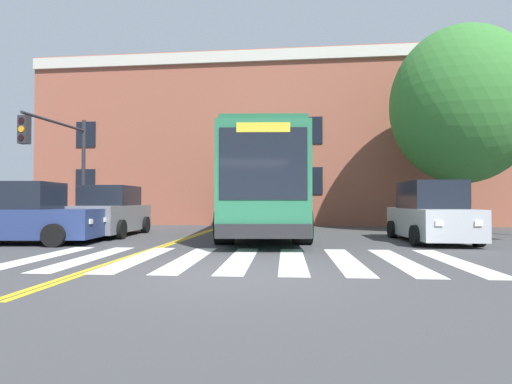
{
  "coord_description": "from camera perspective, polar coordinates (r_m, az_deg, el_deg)",
  "views": [
    {
      "loc": [
        1.14,
        -6.89,
        1.29
      ],
      "look_at": [
        -0.36,
        7.37,
        1.61
      ],
      "focal_mm": 28.0,
      "sensor_mm": 36.0,
      "label": 1
    }
  ],
  "objects": [
    {
      "name": "building_facade",
      "position": [
        25.48,
        7.63,
        6.35
      ],
      "size": [
        30.77,
        9.16,
        9.34
      ],
      "color": "#9E5642",
      "rests_on": "ground"
    },
    {
      "name": "lane_line_yellow_outer",
      "position": [
        23.07,
        -3.37,
        -4.49
      ],
      "size": [
        0.12,
        36.0,
        0.01
      ],
      "primitive_type": "cube",
      "color": "gold",
      "rests_on": "ground"
    },
    {
      "name": "car_silver_far_lane",
      "position": [
        13.79,
        23.65,
        -2.92
      ],
      "size": [
        2.04,
        4.17,
        1.91
      ],
      "color": "#B7BABF",
      "rests_on": "ground"
    },
    {
      "name": "car_navy_cross_street",
      "position": [
        14.02,
        -30.44,
        -2.96
      ],
      "size": [
        4.71,
        2.46,
        1.86
      ],
      "color": "navy",
      "rests_on": "ground"
    },
    {
      "name": "car_grey_near_lane",
      "position": [
        15.86,
        -20.21,
        -2.83
      ],
      "size": [
        2.34,
        4.42,
        1.86
      ],
      "color": "slate",
      "rests_on": "ground"
    },
    {
      "name": "street_tree_curbside_large",
      "position": [
        18.88,
        27.35,
        10.91
      ],
      "size": [
        7.89,
        7.74,
        8.49
      ],
      "color": "brown",
      "rests_on": "ground"
    },
    {
      "name": "city_bus",
      "position": [
        15.35,
        1.06,
        0.87
      ],
      "size": [
        3.56,
        11.18,
        3.52
      ],
      "color": "#28704C",
      "rests_on": "ground"
    },
    {
      "name": "ground_plane",
      "position": [
        7.1,
        -3.39,
        -11.75
      ],
      "size": [
        120.0,
        120.0,
        0.0
      ],
      "primitive_type": "plane",
      "color": "#424244"
    },
    {
      "name": "traffic_light_far_corner",
      "position": [
        17.97,
        -26.24,
        5.2
      ],
      "size": [
        0.43,
        3.88,
        4.89
      ],
      "color": "#28282D",
      "rests_on": "ground"
    },
    {
      "name": "car_tan_behind_bus",
      "position": [
        24.18,
        5.11,
        -2.43
      ],
      "size": [
        2.22,
        4.04,
        1.76
      ],
      "color": "tan",
      "rests_on": "ground"
    },
    {
      "name": "lane_line_yellow_inner",
      "position": [
        23.1,
        -3.76,
        -4.49
      ],
      "size": [
        0.12,
        36.0,
        0.01
      ],
      "primitive_type": "cube",
      "color": "gold",
      "rests_on": "ground"
    },
    {
      "name": "crosswalk",
      "position": [
        8.91,
        -2.26,
        -9.59
      ],
      "size": [
        9.82,
        4.24,
        0.01
      ],
      "color": "white",
      "rests_on": "ground"
    }
  ]
}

